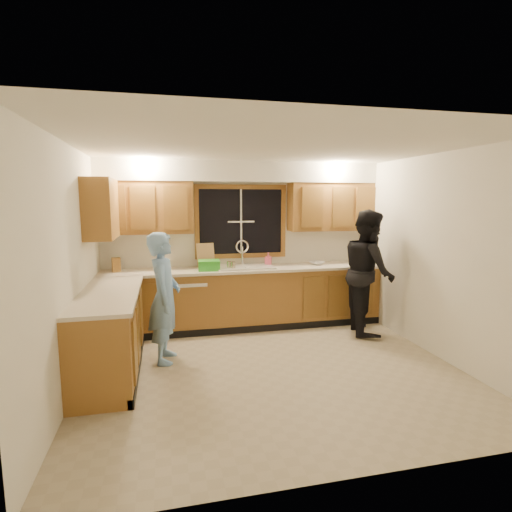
{
  "coord_description": "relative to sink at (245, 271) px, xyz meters",
  "views": [
    {
      "loc": [
        -1.16,
        -4.23,
        1.93
      ],
      "look_at": [
        -0.04,
        0.65,
        1.23
      ],
      "focal_mm": 28.0,
      "sensor_mm": 36.0,
      "label": 1
    }
  ],
  "objects": [
    {
      "name": "wall_back",
      "position": [
        0.0,
        0.3,
        0.39
      ],
      "size": [
        4.2,
        0.0,
        4.2
      ],
      "primitive_type": "plane",
      "rotation": [
        1.57,
        0.0,
        0.0
      ],
      "color": "white",
      "rests_on": "ground"
    },
    {
      "name": "sink",
      "position": [
        0.0,
        0.0,
        0.0
      ],
      "size": [
        0.86,
        0.52,
        0.57
      ],
      "color": "silver",
      "rests_on": "countertop_back"
    },
    {
      "name": "countertop_left",
      "position": [
        -1.79,
        -1.25,
        0.04
      ],
      "size": [
        0.63,
        1.9,
        0.04
      ],
      "primitive_type": "cube",
      "color": "beige",
      "rests_on": "base_cabinets_left"
    },
    {
      "name": "upper_cabinets_left",
      "position": [
        -1.43,
        0.13,
        0.96
      ],
      "size": [
        1.35,
        0.33,
        0.75
      ],
      "primitive_type": "cube",
      "color": "#9C692D",
      "rests_on": "wall_back"
    },
    {
      "name": "knife_block",
      "position": [
        -1.85,
        0.05,
        0.16
      ],
      "size": [
        0.13,
        0.12,
        0.2
      ],
      "primitive_type": "cube",
      "rotation": [
        0.0,
        0.0,
        0.27
      ],
      "color": "brown",
      "rests_on": "countertop_back"
    },
    {
      "name": "soffit",
      "position": [
        0.0,
        0.12,
        1.49
      ],
      "size": [
        4.2,
        0.35,
        0.3
      ],
      "primitive_type": "cube",
      "color": "white",
      "rests_on": "wall_back"
    },
    {
      "name": "ceiling",
      "position": [
        0.0,
        -1.6,
        1.64
      ],
      "size": [
        4.2,
        4.2,
        0.0
      ],
      "primitive_type": "plane",
      "rotation": [
        3.14,
        0.0,
        0.0
      ],
      "color": "white"
    },
    {
      "name": "can_right",
      "position": [
        -0.2,
        -0.14,
        0.11
      ],
      "size": [
        0.08,
        0.08,
        0.12
      ],
      "primitive_type": "cylinder",
      "rotation": [
        0.0,
        0.0,
        0.28
      ],
      "color": "#BDAD91",
      "rests_on": "countertop_back"
    },
    {
      "name": "window_frame",
      "position": [
        0.0,
        0.29,
        0.74
      ],
      "size": [
        1.44,
        0.03,
        1.14
      ],
      "color": "black",
      "rests_on": "wall_back"
    },
    {
      "name": "dishwasher",
      "position": [
        -0.85,
        -0.01,
        -0.45
      ],
      "size": [
        0.6,
        0.56,
        0.82
      ],
      "primitive_type": "cube",
      "color": "white",
      "rests_on": "floor"
    },
    {
      "name": "woman",
      "position": [
        1.71,
        -0.63,
        0.04
      ],
      "size": [
        0.86,
        1.01,
        1.81
      ],
      "primitive_type": "imported",
      "rotation": [
        0.0,
        0.0,
        1.35
      ],
      "color": "black",
      "rests_on": "floor"
    },
    {
      "name": "wall_right",
      "position": [
        2.1,
        -1.6,
        0.39
      ],
      "size": [
        0.0,
        3.8,
        3.8
      ],
      "primitive_type": "plane",
      "rotation": [
        1.57,
        0.0,
        -1.57
      ],
      "color": "white",
      "rests_on": "ground"
    },
    {
      "name": "man",
      "position": [
        -1.19,
        -1.07,
        -0.08
      ],
      "size": [
        0.44,
        0.61,
        1.56
      ],
      "primitive_type": "imported",
      "rotation": [
        0.0,
        0.0,
        1.45
      ],
      "color": "#78A9E4",
      "rests_on": "floor"
    },
    {
      "name": "soap_bottle",
      "position": [
        0.39,
        0.1,
        0.16
      ],
      "size": [
        0.13,
        0.13,
        0.21
      ],
      "primitive_type": "imported",
      "rotation": [
        0.0,
        0.0,
        -0.43
      ],
      "color": "#EE5A7F",
      "rests_on": "countertop_back"
    },
    {
      "name": "cutting_board",
      "position": [
        -0.57,
        0.22,
        0.24
      ],
      "size": [
        0.28,
        0.14,
        0.36
      ],
      "primitive_type": "cube",
      "rotation": [
        -0.21,
        0.0,
        0.16
      ],
      "color": "tan",
      "rests_on": "countertop_back"
    },
    {
      "name": "upper_cabinets_return",
      "position": [
        -1.94,
        -0.48,
        0.96
      ],
      "size": [
        0.33,
        0.9,
        0.75
      ],
      "primitive_type": "cube",
      "color": "#9C692D",
      "rests_on": "wall_left"
    },
    {
      "name": "wall_left",
      "position": [
        -2.1,
        -1.6,
        0.39
      ],
      "size": [
        0.0,
        3.8,
        3.8
      ],
      "primitive_type": "plane",
      "rotation": [
        1.57,
        0.0,
        1.57
      ],
      "color": "white",
      "rests_on": "ground"
    },
    {
      "name": "base_cabinets_back",
      "position": [
        0.0,
        -0.0,
        -0.42
      ],
      "size": [
        4.2,
        0.6,
        0.88
      ],
      "primitive_type": "cube",
      "color": "#9C692D",
      "rests_on": "ground"
    },
    {
      "name": "countertop_back",
      "position": [
        0.0,
        -0.02,
        0.04
      ],
      "size": [
        4.2,
        0.63,
        0.04
      ],
      "primitive_type": "cube",
      "color": "beige",
      "rests_on": "base_cabinets_back"
    },
    {
      "name": "upper_cabinets_right",
      "position": [
        1.43,
        0.13,
        0.96
      ],
      "size": [
        1.35,
        0.33,
        0.75
      ],
      "primitive_type": "cube",
      "color": "#9C692D",
      "rests_on": "wall_back"
    },
    {
      "name": "stove",
      "position": [
        -1.8,
        -1.82,
        -0.41
      ],
      "size": [
        0.58,
        0.75,
        0.9
      ],
      "primitive_type": "cube",
      "color": "white",
      "rests_on": "floor"
    },
    {
      "name": "bowl",
      "position": [
        1.16,
        0.02,
        0.08
      ],
      "size": [
        0.29,
        0.29,
        0.06
      ],
      "primitive_type": "imported",
      "rotation": [
        0.0,
        0.0,
        0.33
      ],
      "color": "silver",
      "rests_on": "countertop_back"
    },
    {
      "name": "base_cabinets_left",
      "position": [
        -1.8,
        -1.25,
        -0.42
      ],
      "size": [
        0.6,
        1.9,
        0.88
      ],
      "primitive_type": "cube",
      "color": "#9C692D",
      "rests_on": "ground"
    },
    {
      "name": "can_left",
      "position": [
        -0.25,
        -0.08,
        0.11
      ],
      "size": [
        0.07,
        0.07,
        0.12
      ],
      "primitive_type": "cylinder",
      "rotation": [
        0.0,
        0.0,
        -0.13
      ],
      "color": "#BDAD91",
      "rests_on": "countertop_back"
    },
    {
      "name": "dish_crate",
      "position": [
        -0.55,
        -0.08,
        0.13
      ],
      "size": [
        0.33,
        0.31,
        0.14
      ],
      "primitive_type": "cube",
      "rotation": [
        0.0,
        0.0,
        -0.07
      ],
      "color": "green",
      "rests_on": "countertop_back"
    },
    {
      "name": "floor",
      "position": [
        0.0,
        -1.6,
        -0.86
      ],
      "size": [
        4.2,
        4.2,
        0.0
      ],
      "primitive_type": "plane",
      "color": "#B5A78B",
      "rests_on": "ground"
    }
  ]
}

